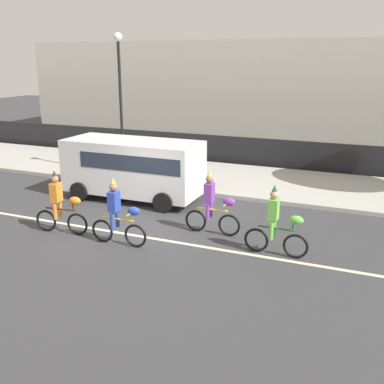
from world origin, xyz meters
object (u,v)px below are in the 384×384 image
object	(u,v)px
parked_van_white	(135,165)
street_lamp_post	(120,84)
parade_cyclist_orange	(61,206)
parade_cyclist_purple	(213,207)
parade_cyclist_lime	(277,225)
parade_cyclist_cobalt	(118,216)

from	to	relation	value
parked_van_white	street_lamp_post	world-z (taller)	street_lamp_post
parade_cyclist_orange	parked_van_white	bearing A→B (deg)	85.24
parade_cyclist_purple	parked_van_white	xyz separation A→B (m)	(-3.83, 2.16, 0.44)
parade_cyclist_lime	street_lamp_post	bearing A→B (deg)	145.72
parade_cyclist_lime	parked_van_white	xyz separation A→B (m)	(-5.90, 2.95, 0.44)
parade_cyclist_cobalt	parked_van_white	distance (m)	4.32
parked_van_white	parade_cyclist_cobalt	bearing A→B (deg)	-66.59
parade_cyclist_lime	parade_cyclist_purple	bearing A→B (deg)	159.19
parade_cyclist_cobalt	parked_van_white	world-z (taller)	parked_van_white
parade_cyclist_purple	street_lamp_post	size ratio (longest dim) A/B	0.33
parade_cyclist_purple	parade_cyclist_lime	size ratio (longest dim) A/B	1.00
parade_cyclist_purple	street_lamp_post	xyz separation A→B (m)	(-5.77, 4.56, 3.15)
parade_cyclist_orange	street_lamp_post	xyz separation A→B (m)	(-1.62, 6.24, 3.15)
parade_cyclist_purple	parked_van_white	bearing A→B (deg)	150.55
parade_cyclist_orange	parade_cyclist_purple	xyz separation A→B (m)	(4.15, 1.68, 0.00)
parade_cyclist_purple	parade_cyclist_cobalt	bearing A→B (deg)	-139.98
parade_cyclist_lime	parked_van_white	world-z (taller)	parked_van_white
parked_van_white	street_lamp_post	distance (m)	4.11
parade_cyclist_orange	parade_cyclist_purple	distance (m)	4.48
parade_cyclist_orange	parked_van_white	size ratio (longest dim) A/B	0.38
parade_cyclist_lime	parked_van_white	size ratio (longest dim) A/B	0.38
parade_cyclist_orange	parade_cyclist_lime	distance (m)	6.28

